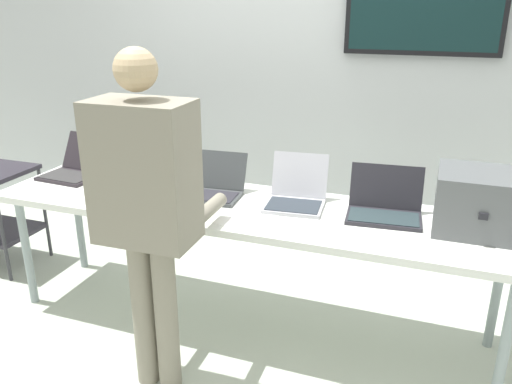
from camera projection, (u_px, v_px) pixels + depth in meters
The scene contains 12 objects.
ground at pixel (246, 324), 3.10m from camera, with size 8.00×8.00×0.04m, color #B3BAAB.
back_wall at pixel (305, 83), 3.64m from camera, with size 8.00×0.11×2.50m.
workbench at pixel (245, 214), 2.85m from camera, with size 2.90×0.70×0.75m.
equipment_box at pixel (481, 202), 2.48m from camera, with size 0.42×0.38×0.29m.
laptop_station_0 at pixel (76, 167), 3.31m from camera, with size 0.37×0.39×0.24m.
laptop_station_1 at pixel (143, 176), 3.12m from camera, with size 0.39×0.42×0.26m.
laptop_station_2 at pixel (214, 186), 2.97m from camera, with size 0.34×0.34×0.23m.
laptop_station_3 at pixel (296, 194), 2.83m from camera, with size 0.34×0.36×0.26m.
laptop_station_4 at pixel (385, 206), 2.67m from camera, with size 0.40×0.32×0.25m.
person at pixel (147, 198), 2.27m from camera, with size 0.44×0.59×1.64m.
coffee_mug at pixel (107, 197), 2.82m from camera, with size 0.09×0.09×0.10m.
paper_sheet at pixel (247, 219), 2.66m from camera, with size 0.29×0.35×0.00m.
Camera 1 is at (0.96, -2.45, 1.80)m, focal length 36.19 mm.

